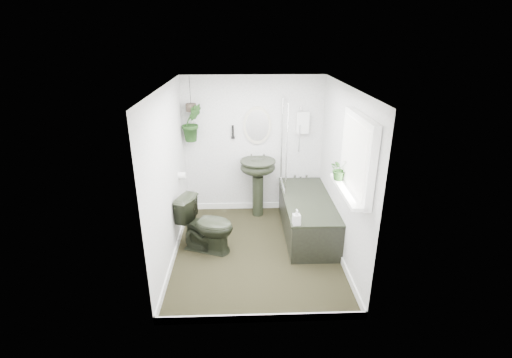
{
  "coord_description": "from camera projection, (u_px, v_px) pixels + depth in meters",
  "views": [
    {
      "loc": [
        -0.17,
        -4.54,
        2.92
      ],
      "look_at": [
        0.0,
        0.15,
        1.05
      ],
      "focal_mm": 26.0,
      "sensor_mm": 36.0,
      "label": 1
    }
  ],
  "objects": [
    {
      "name": "window_recess",
      "position": [
        358.0,
        156.0,
        4.08
      ],
      "size": [
        0.08,
        1.0,
        0.9
      ],
      "primitive_type": "cube",
      "color": "white",
      "rests_on": "wall_right"
    },
    {
      "name": "wall_sconce",
      "position": [
        233.0,
        132.0,
        6.03
      ],
      "size": [
        0.04,
        0.04,
        0.22
      ],
      "primitive_type": "cylinder",
      "color": "black",
      "rests_on": "wall_back"
    },
    {
      "name": "sill_plant",
      "position": [
        340.0,
        169.0,
        4.45
      ],
      "size": [
        0.3,
        0.28,
        0.27
      ],
      "primitive_type": "imported",
      "rotation": [
        0.0,
        0.0,
        0.34
      ],
      "color": "black",
      "rests_on": "window_sill"
    },
    {
      "name": "wall_front",
      "position": [
        262.0,
        229.0,
        3.56
      ],
      "size": [
        2.3,
        0.02,
        2.3
      ],
      "primitive_type": "cube",
      "color": "white",
      "rests_on": "ground"
    },
    {
      "name": "ceiling",
      "position": [
        256.0,
        86.0,
        4.44
      ],
      "size": [
        2.3,
        2.8,
        0.02
      ],
      "primitive_type": "cube",
      "color": "white",
      "rests_on": "ground"
    },
    {
      "name": "bath_screen",
      "position": [
        284.0,
        145.0,
        5.76
      ],
      "size": [
        0.04,
        0.72,
        1.4
      ],
      "primitive_type": null,
      "color": "silver",
      "rests_on": "bathtub"
    },
    {
      "name": "toilet",
      "position": [
        207.0,
        225.0,
        5.21
      ],
      "size": [
        0.88,
        0.68,
        0.79
      ],
      "primitive_type": "imported",
      "rotation": [
        0.0,
        0.0,
        1.22
      ],
      "color": "black",
      "rests_on": "floor"
    },
    {
      "name": "skirting",
      "position": [
        256.0,
        248.0,
        5.28
      ],
      "size": [
        2.3,
        2.8,
        0.1
      ],
      "primitive_type": "cube",
      "color": "white",
      "rests_on": "floor"
    },
    {
      "name": "window_blinds",
      "position": [
        354.0,
        156.0,
        4.07
      ],
      "size": [
        0.01,
        0.86,
        0.76
      ],
      "primitive_type": "cube",
      "color": "white",
      "rests_on": "wall_right"
    },
    {
      "name": "bathtub",
      "position": [
        307.0,
        216.0,
        5.68
      ],
      "size": [
        0.72,
        1.72,
        0.58
      ],
      "primitive_type": null,
      "color": "black",
      "rests_on": "floor"
    },
    {
      "name": "floor",
      "position": [
        256.0,
        252.0,
        5.3
      ],
      "size": [
        2.3,
        2.8,
        0.02
      ],
      "primitive_type": "cube",
      "color": "black",
      "rests_on": "ground"
    },
    {
      "name": "soap_bottle",
      "position": [
        297.0,
        217.0,
        4.79
      ],
      "size": [
        0.1,
        0.11,
        0.21
      ],
      "primitive_type": "imported",
      "rotation": [
        0.0,
        0.0,
        0.08
      ],
      "color": "black",
      "rests_on": "bathtub"
    },
    {
      "name": "window_sill",
      "position": [
        348.0,
        191.0,
        4.23
      ],
      "size": [
        0.18,
        1.0,
        0.04
      ],
      "primitive_type": "cube",
      "color": "white",
      "rests_on": "wall_right"
    },
    {
      "name": "pedestal_sink",
      "position": [
        258.0,
        188.0,
        6.18
      ],
      "size": [
        0.64,
        0.56,
        0.99
      ],
      "primitive_type": null,
      "rotation": [
        0.0,
        0.0,
        0.13
      ],
      "color": "black",
      "rests_on": "floor"
    },
    {
      "name": "shower_box",
      "position": [
        303.0,
        123.0,
        6.0
      ],
      "size": [
        0.2,
        0.1,
        0.35
      ],
      "primitive_type": "cube",
      "color": "white",
      "rests_on": "wall_back"
    },
    {
      "name": "oval_mirror",
      "position": [
        257.0,
        126.0,
        6.02
      ],
      "size": [
        0.46,
        0.03,
        0.62
      ],
      "primitive_type": "ellipsoid",
      "color": "beige",
      "rests_on": "wall_back"
    },
    {
      "name": "wall_right",
      "position": [
        344.0,
        175.0,
        4.91
      ],
      "size": [
        0.02,
        2.8,
        2.3
      ],
      "primitive_type": "cube",
      "color": "white",
      "rests_on": "ground"
    },
    {
      "name": "toilet_roll_holder",
      "position": [
        182.0,
        176.0,
        5.58
      ],
      "size": [
        0.11,
        0.11,
        0.11
      ],
      "primitive_type": "cylinder",
      "rotation": [
        0.0,
        1.57,
        0.0
      ],
      "color": "white",
      "rests_on": "wall_left"
    },
    {
      "name": "wall_back",
      "position": [
        253.0,
        146.0,
        6.18
      ],
      "size": [
        2.3,
        0.02,
        2.3
      ],
      "primitive_type": "cube",
      "color": "white",
      "rests_on": "ground"
    },
    {
      "name": "wall_left",
      "position": [
        168.0,
        177.0,
        4.83
      ],
      "size": [
        0.02,
        2.8,
        2.3
      ],
      "primitive_type": "cube",
      "color": "white",
      "rests_on": "ground"
    },
    {
      "name": "hanging_pot",
      "position": [
        191.0,
        107.0,
        5.75
      ],
      "size": [
        0.16,
        0.16,
        0.12
      ],
      "primitive_type": "cylinder",
      "color": "#3C3128",
      "rests_on": "ceiling"
    },
    {
      "name": "hanging_plant",
      "position": [
        192.0,
        123.0,
        5.84
      ],
      "size": [
        0.41,
        0.38,
        0.6
      ],
      "primitive_type": "imported",
      "rotation": [
        0.0,
        0.0,
        0.44
      ],
      "color": "black",
      "rests_on": "ceiling"
    }
  ]
}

